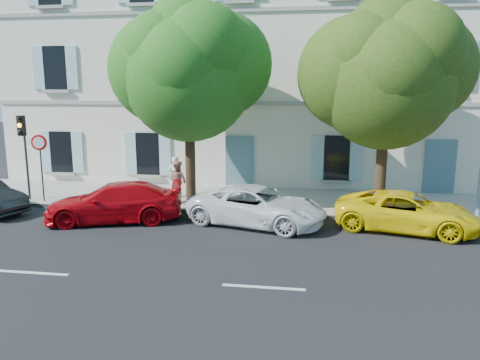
% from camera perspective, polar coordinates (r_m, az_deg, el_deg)
% --- Properties ---
extents(ground, '(90.00, 90.00, 0.00)m').
position_cam_1_polar(ground, '(15.21, 4.40, -6.81)').
color(ground, black).
extents(sidewalk, '(36.00, 4.50, 0.15)m').
position_cam_1_polar(sidewalk, '(19.46, 5.38, -2.56)').
color(sidewalk, '#A09E96').
rests_on(sidewalk, ground).
extents(kerb, '(36.00, 0.16, 0.16)m').
position_cam_1_polar(kerb, '(17.36, 4.96, -4.24)').
color(kerb, '#9E998E').
rests_on(kerb, ground).
extents(building, '(28.00, 7.00, 12.00)m').
position_cam_1_polar(building, '(24.68, 6.43, 14.19)').
color(building, silver).
rests_on(building, ground).
extents(car_red_coupe, '(5.10, 3.14, 1.38)m').
position_cam_1_polar(car_red_coupe, '(17.20, -15.08, -2.65)').
color(car_red_coupe, '#AA040C').
rests_on(car_red_coupe, ground).
extents(car_white_coupe, '(5.20, 3.41, 1.33)m').
position_cam_1_polar(car_white_coupe, '(16.23, 2.10, -3.17)').
color(car_white_coupe, white).
rests_on(car_white_coupe, ground).
extents(car_yellow_supercar, '(4.98, 3.16, 1.28)m').
position_cam_1_polar(car_yellow_supercar, '(16.53, 19.66, -3.65)').
color(car_yellow_supercar, yellow).
rests_on(car_yellow_supercar, ground).
extents(tree_left, '(4.96, 4.96, 7.68)m').
position_cam_1_polar(tree_left, '(18.20, -6.29, 12.41)').
color(tree_left, '#3A2819').
rests_on(tree_left, sidewalk).
extents(tree_right, '(4.81, 4.81, 7.41)m').
position_cam_1_polar(tree_right, '(17.46, 17.40, 11.40)').
color(tree_right, '#3A2819').
rests_on(tree_right, sidewalk).
extents(traffic_light, '(0.28, 0.39, 3.45)m').
position_cam_1_polar(traffic_light, '(20.78, -24.92, 4.53)').
color(traffic_light, '#383A3D').
rests_on(traffic_light, sidewalk).
extents(road_sign, '(0.62, 0.15, 2.71)m').
position_cam_1_polar(road_sign, '(20.28, -23.19, 2.97)').
color(road_sign, '#383A3D').
rests_on(road_sign, sidewalk).
extents(pedestrian_a, '(0.66, 0.46, 1.74)m').
position_cam_1_polar(pedestrian_a, '(19.75, -7.86, 0.39)').
color(pedestrian_a, white).
rests_on(pedestrian_a, sidewalk).
extents(pedestrian_b, '(1.04, 0.97, 1.70)m').
position_cam_1_polar(pedestrian_b, '(18.90, -7.62, -0.16)').
color(pedestrian_b, tan).
rests_on(pedestrian_b, sidewalk).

